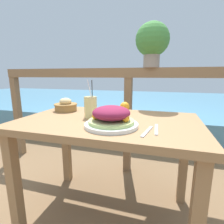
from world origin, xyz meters
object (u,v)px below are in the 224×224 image
object	(u,v)px
potted_plant	(152,41)
bread_basket	(66,106)
salad_plate	(111,118)
drink_glass	(91,107)

from	to	relation	value
potted_plant	bread_basket	bearing A→B (deg)	-142.47
salad_plate	potted_plant	size ratio (longest dim) A/B	0.76
salad_plate	drink_glass	distance (m)	0.26
drink_glass	bread_basket	size ratio (longest dim) A/B	1.38
salad_plate	potted_plant	distance (m)	0.94
salad_plate	drink_glass	bearing A→B (deg)	139.38
drink_glass	bread_basket	bearing A→B (deg)	152.39
bread_basket	salad_plate	bearing A→B (deg)	-33.47
potted_plant	drink_glass	bearing A→B (deg)	-118.60
salad_plate	bread_basket	xyz separation A→B (m)	(-0.47, 0.31, -0.01)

